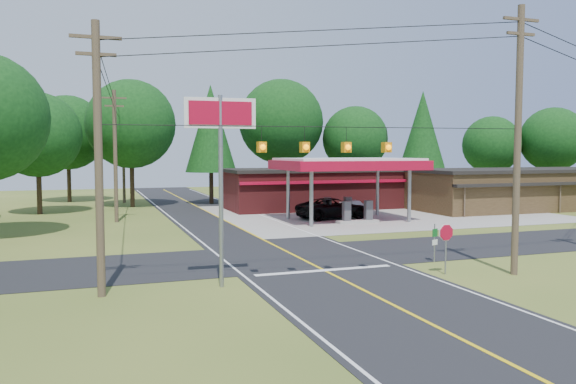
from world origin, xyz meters
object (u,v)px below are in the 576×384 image
object	(u,v)px
suv_car	(333,208)
octagonal_stop_sign	(446,237)
sedan_car	(355,206)
gas_canopy	(347,166)
big_stop_sign	(221,143)

from	to	relation	value
suv_car	octagonal_stop_sign	size ratio (longest dim) A/B	2.67
sedan_car	octagonal_stop_sign	xyz separation A→B (m)	(-7.32, -23.82, 1.06)
gas_canopy	suv_car	bearing A→B (deg)	108.43
gas_canopy	octagonal_stop_sign	bearing A→B (deg)	-102.79
suv_car	big_stop_sign	xyz separation A→B (m)	(-13.50, -19.51, 4.82)
big_stop_sign	octagonal_stop_sign	bearing A→B (deg)	-5.92
gas_canopy	big_stop_sign	world-z (taller)	big_stop_sign
suv_car	sedan_car	distance (m)	4.82
suv_car	big_stop_sign	size ratio (longest dim) A/B	0.79
suv_car	octagonal_stop_sign	xyz separation A→B (m)	(-3.82, -20.51, 0.82)
gas_canopy	octagonal_stop_sign	size ratio (longest dim) A/B	4.75
suv_car	octagonal_stop_sign	world-z (taller)	octagonal_stop_sign
gas_canopy	big_stop_sign	distance (m)	22.85
gas_canopy	sedan_car	xyz separation A→B (m)	(3.00, 4.80, -3.67)
gas_canopy	suv_car	size ratio (longest dim) A/B	1.78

